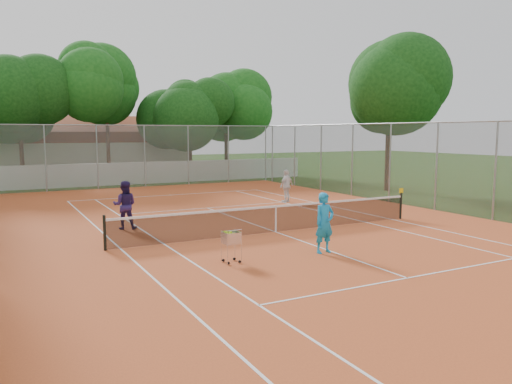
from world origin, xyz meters
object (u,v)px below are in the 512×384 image
player_far_right (287,186)px  tennis_net (276,218)px  clubhouse (83,148)px  player_near (324,223)px  ball_hopper (231,246)px  player_far_left (125,205)px

player_far_right → tennis_net: bearing=33.9°
player_far_right → clubhouse: bearing=-96.3°
player_near → ball_hopper: 2.95m
player_near → player_far_right: (4.60, 9.68, -0.06)m
clubhouse → player_far_right: bearing=-74.4°
player_near → player_far_left: size_ratio=1.01×
clubhouse → player_far_right: clubhouse is taller
tennis_net → ball_hopper: 4.42m
player_far_right → ball_hopper: 12.06m
player_near → player_far_right: player_near is taller
clubhouse → ball_hopper: bearing=-92.1°
clubhouse → tennis_net: bearing=-86.1°
clubhouse → ball_hopper: clubhouse is taller
player_far_left → ball_hopper: player_far_left is taller
tennis_net → ball_hopper: (-3.18, -3.07, -0.02)m
player_far_left → player_far_right: 9.50m
tennis_net → player_far_right: 7.70m
tennis_net → player_far_right: player_far_right is taller
clubhouse → player_far_left: size_ratio=9.24×
player_far_left → ball_hopper: bearing=124.6°
player_near → ball_hopper: bearing=171.6°
player_far_right → ball_hopper: player_far_right is taller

